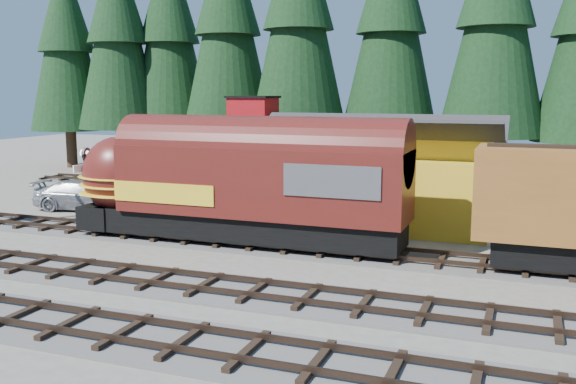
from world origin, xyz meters
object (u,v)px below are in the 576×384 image
(locomotive, at_px, (226,187))
(depot, at_px, (368,163))
(caboose, at_px, (239,148))
(pickup_truck_a, at_px, (204,200))
(pickup_truck_b, at_px, (85,195))

(locomotive, bearing_deg, depot, 55.05)
(caboose, distance_m, pickup_truck_a, 9.50)
(pickup_truck_b, bearing_deg, locomotive, -124.13)
(depot, height_order, pickup_truck_b, depot)
(caboose, bearing_deg, locomotive, -66.95)
(depot, height_order, pickup_truck_a, depot)
(depot, distance_m, caboose, 12.90)
(locomotive, relative_size, caboose, 1.38)
(depot, xyz_separation_m, pickup_truck_a, (-8.26, -1.53, -2.06))
(locomotive, xyz_separation_m, pickup_truck_a, (-3.72, 4.97, -1.53))
(depot, distance_m, pickup_truck_a, 8.65)
(depot, xyz_separation_m, locomotive, (-4.54, -6.50, -0.54))
(pickup_truck_a, bearing_deg, pickup_truck_b, 110.70)
(depot, bearing_deg, caboose, 144.46)
(pickup_truck_a, bearing_deg, caboose, 29.72)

